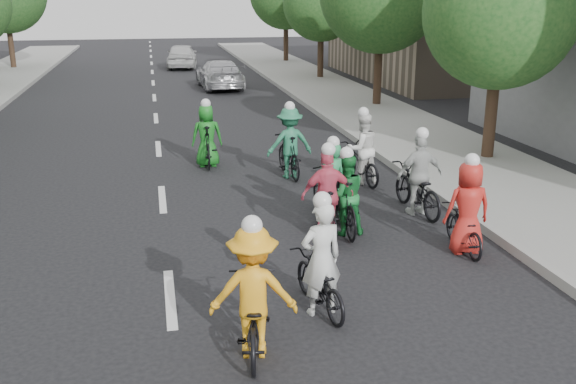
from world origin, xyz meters
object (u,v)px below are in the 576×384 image
object	(u,v)px
follow_car_lead	(220,74)
cyclist_8	(418,184)
cyclist_3	(327,203)
cyclist_4	(466,217)
cyclist_0	(320,273)
follow_car_trail	(182,56)
cyclist_1	(344,200)
cyclist_6	(361,156)
cyclist_2	(253,303)
cyclist_9	(207,141)
cyclist_7	(289,148)
cyclist_5	(331,189)

from	to	relation	value
follow_car_lead	cyclist_8	bearing A→B (deg)	92.83
cyclist_3	cyclist_4	xyz separation A→B (m)	(2.22, -1.17, -0.04)
cyclist_0	follow_car_trail	size ratio (longest dim) A/B	0.42
cyclist_1	cyclist_6	world-z (taller)	cyclist_6
cyclist_2	cyclist_9	size ratio (longest dim) A/B	0.99
cyclist_2	cyclist_3	size ratio (longest dim) A/B	1.01
cyclist_7	cyclist_8	bearing A→B (deg)	117.36
cyclist_7	follow_car_lead	world-z (taller)	cyclist_7
cyclist_4	cyclist_8	xyz separation A→B (m)	(0.00, 2.14, -0.01)
cyclist_0	cyclist_2	xyz separation A→B (m)	(-1.11, -0.91, 0.10)
cyclist_5	cyclist_1	bearing A→B (deg)	80.52
follow_car_trail	cyclist_4	bearing A→B (deg)	101.27
cyclist_3	follow_car_trail	size ratio (longest dim) A/B	0.42
follow_car_lead	cyclist_7	bearing A→B (deg)	86.88
follow_car_lead	follow_car_trail	distance (m)	9.57
cyclist_2	cyclist_6	distance (m)	8.04
cyclist_0	cyclist_6	distance (m)	6.74
cyclist_0	cyclist_2	size ratio (longest dim) A/B	0.98
follow_car_lead	cyclist_5	bearing A→B (deg)	87.47
cyclist_0	cyclist_5	bearing A→B (deg)	-117.59
cyclist_3	follow_car_trail	distance (m)	29.87
cyclist_1	cyclist_9	world-z (taller)	cyclist_9
cyclist_4	cyclist_1	bearing A→B (deg)	-33.35
cyclist_5	follow_car_lead	bearing A→B (deg)	-99.05
cyclist_0	cyclist_9	size ratio (longest dim) A/B	0.97
cyclist_0	cyclist_8	bearing A→B (deg)	-138.93
cyclist_4	follow_car_lead	world-z (taller)	cyclist_4
cyclist_2	cyclist_6	bearing A→B (deg)	-108.82
cyclist_2	follow_car_lead	size ratio (longest dim) A/B	0.40
cyclist_3	follow_car_lead	size ratio (longest dim) A/B	0.39
cyclist_9	cyclist_8	bearing A→B (deg)	130.83
cyclist_6	follow_car_lead	distance (m)	17.06
cyclist_9	cyclist_3	bearing A→B (deg)	108.07
cyclist_0	cyclist_7	bearing A→B (deg)	-108.26
cyclist_5	cyclist_6	distance (m)	2.67
cyclist_0	cyclist_3	size ratio (longest dim) A/B	0.99
cyclist_6	follow_car_trail	xyz separation A→B (m)	(-2.90, 26.47, 0.08)
cyclist_7	cyclist_0	bearing A→B (deg)	77.09
cyclist_4	cyclist_5	size ratio (longest dim) A/B	1.01
cyclist_2	follow_car_trail	distance (m)	33.58
cyclist_1	cyclist_3	size ratio (longest dim) A/B	1.00
cyclist_1	cyclist_9	xyz separation A→B (m)	(-2.11, 5.59, 0.03)
cyclist_7	follow_car_trail	world-z (taller)	cyclist_7
cyclist_4	follow_car_trail	xyz separation A→B (m)	(-3.34, 31.02, 0.10)
cyclist_7	cyclist_9	size ratio (longest dim) A/B	1.01
cyclist_1	cyclist_2	distance (m)	4.58
cyclist_0	cyclist_8	xyz separation A→B (m)	(3.09, 3.78, 0.05)
cyclist_3	cyclist_6	bearing A→B (deg)	-117.20
cyclist_1	cyclist_6	size ratio (longest dim) A/B	0.99
cyclist_3	cyclist_5	xyz separation A→B (m)	(0.40, 1.11, -0.07)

